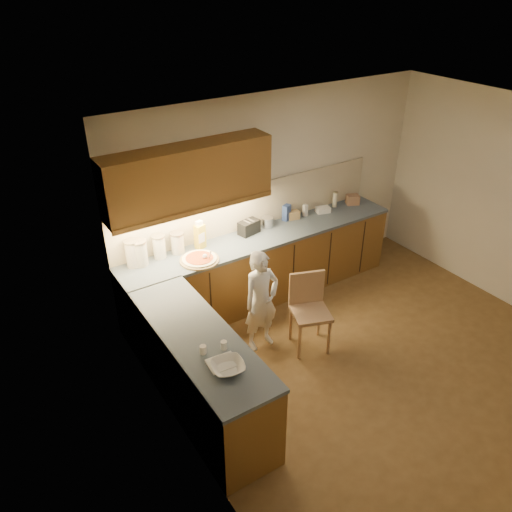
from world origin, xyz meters
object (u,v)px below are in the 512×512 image
at_px(pizza_on_board, 200,259).
at_px(oil_jug, 200,236).
at_px(wooden_chair, 309,306).
at_px(toaster, 249,227).
at_px(child, 261,301).

distance_m(pizza_on_board, oil_jug, 0.34).
height_order(wooden_chair, oil_jug, oil_jug).
xyz_separation_m(pizza_on_board, toaster, (0.83, 0.27, 0.07)).
relative_size(wooden_chair, toaster, 3.09).
distance_m(wooden_chair, toaster, 1.31).
relative_size(wooden_chair, oil_jug, 2.56).
distance_m(pizza_on_board, toaster, 0.88).
bearing_deg(toaster, child, -126.78).
bearing_deg(toaster, pizza_on_board, -174.46).
bearing_deg(child, toaster, 61.98).
relative_size(pizza_on_board, toaster, 1.54).
height_order(pizza_on_board, oil_jug, oil_jug).
xyz_separation_m(pizza_on_board, oil_jug, (0.15, 0.27, 0.14)).
bearing_deg(wooden_chair, child, 169.78).
bearing_deg(toaster, oil_jug, 167.60).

